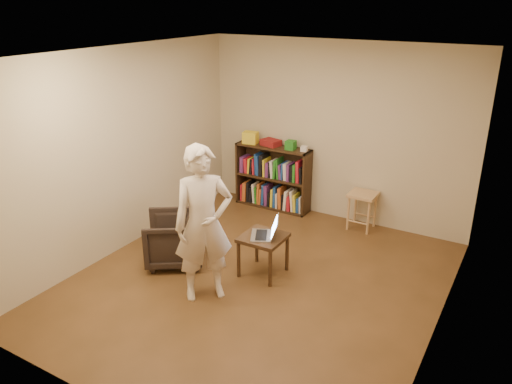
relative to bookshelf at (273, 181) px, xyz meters
The scene contains 15 objects.
floor 2.33m from the bookshelf, 66.17° to the right, with size 4.50×4.50×0.00m, color #4C3218.
ceiling 3.15m from the bookshelf, 66.17° to the right, with size 4.50×4.50×0.00m, color white.
wall_back 1.27m from the bookshelf, ahead, with size 4.00×4.00×0.00m, color beige.
wall_left 2.51m from the bookshelf, 117.18° to the right, with size 4.50×4.50×0.00m, color beige.
wall_right 3.70m from the bookshelf, 35.60° to the right, with size 4.50×4.50×0.00m, color beige.
bookshelf is the anchor object (origin of this frame).
box_yellow 0.76m from the bookshelf, behind, with size 0.22×0.16×0.18m, color yellow.
red_cloth 0.61m from the bookshelf, behind, with size 0.28×0.21×0.09m, color maroon.
box_green 0.70m from the bookshelf, ahead, with size 0.14×0.14×0.14m, color #24761F.
box_white 0.79m from the bookshelf, ahead, with size 0.09×0.09×0.07m, color white.
stool 1.48m from the bookshelf, ahead, with size 0.38×0.38×0.54m.
armchair 2.21m from the bookshelf, 95.62° to the right, with size 0.68×0.70×0.64m, color black.
side_table 2.08m from the bookshelf, 64.78° to the right, with size 0.49×0.49×0.50m.
laptop 2.09m from the bookshelf, 63.68° to the right, with size 0.43×0.44×0.24m.
person 2.70m from the bookshelf, 77.83° to the right, with size 0.64×0.42×1.75m, color beige.
Camera 1 is at (2.55, -4.38, 3.15)m, focal length 35.00 mm.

